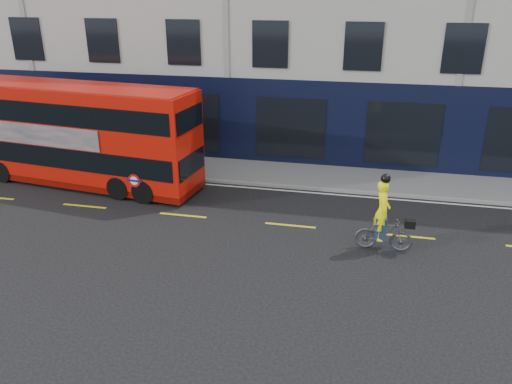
% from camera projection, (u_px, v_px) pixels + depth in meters
% --- Properties ---
extents(ground, '(120.00, 120.00, 0.00)m').
position_uv_depth(ground, '(168.00, 233.00, 17.05)').
color(ground, black).
rests_on(ground, ground).
extents(pavement, '(60.00, 3.00, 0.12)m').
position_uv_depth(pavement, '(220.00, 169.00, 22.91)').
color(pavement, slate).
rests_on(pavement, ground).
extents(kerb, '(60.00, 0.12, 0.13)m').
position_uv_depth(kerb, '(211.00, 181.00, 21.55)').
color(kerb, gray).
rests_on(kerb, ground).
extents(road_edge_line, '(58.00, 0.10, 0.01)m').
position_uv_depth(road_edge_line, '(209.00, 184.00, 21.30)').
color(road_edge_line, silver).
rests_on(road_edge_line, ground).
extents(lane_dashes, '(58.00, 0.12, 0.01)m').
position_uv_depth(lane_dashes, '(183.00, 215.00, 18.41)').
color(lane_dashes, gold).
rests_on(lane_dashes, ground).
extents(bus, '(10.60, 3.63, 4.19)m').
position_uv_depth(bus, '(79.00, 134.00, 20.70)').
color(bus, red).
rests_on(bus, ground).
extents(cyclist, '(1.82, 0.71, 2.58)m').
position_uv_depth(cyclist, '(383.00, 225.00, 15.68)').
color(cyclist, '#464A4B').
rests_on(cyclist, ground).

